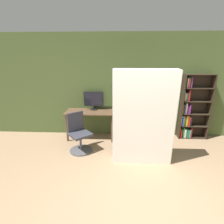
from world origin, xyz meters
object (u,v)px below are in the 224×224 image
at_px(bookshelf, 191,110).
at_px(monitor, 94,100).
at_px(office_chair, 79,136).
at_px(mattress_near, 144,119).

bearing_deg(bookshelf, monitor, -179.54).
height_order(office_chair, bookshelf, bookshelf).
bearing_deg(mattress_near, bookshelf, 42.18).
distance_m(monitor, bookshelf, 2.58).
xyz_separation_m(bookshelf, mattress_near, (-1.41, -1.28, 0.17)).
height_order(monitor, mattress_near, mattress_near).
distance_m(monitor, mattress_near, 1.71).
distance_m(bookshelf, mattress_near, 1.91).
xyz_separation_m(office_chair, bookshelf, (2.80, 0.86, 0.42)).
relative_size(office_chair, bookshelf, 0.53).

